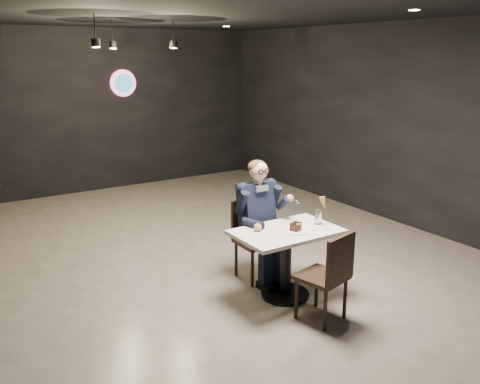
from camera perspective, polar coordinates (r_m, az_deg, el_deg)
floor at (r=6.14m, az=-4.41°, el=-9.11°), size 9.00×9.00×0.00m
wall_sign at (r=10.04m, az=-12.99°, el=11.83°), size 0.50×0.06×0.50m
pendant_lights at (r=7.44m, az=-12.61°, el=17.60°), size 1.40×1.20×0.36m
main_table at (r=5.47m, az=5.15°, el=-8.00°), size 1.10×0.70×0.75m
chair_far at (r=5.85m, az=1.86°, el=-5.47°), size 0.42×0.46×0.92m
chair_near at (r=5.04m, az=9.16°, el=-9.18°), size 0.52×0.55×0.92m
seated_man at (r=5.76m, az=1.88°, el=-3.05°), size 0.60×0.80×1.44m
dessert_plate at (r=5.28m, az=6.27°, el=-4.46°), size 0.22×0.22×0.01m
cake_slice at (r=5.30m, az=6.26°, el=-3.90°), size 0.13×0.11×0.07m
mint_leaf at (r=5.25m, az=6.58°, el=-3.59°), size 0.06×0.04×0.01m
sundae_glass at (r=5.54m, az=8.77°, el=-2.78°), size 0.07×0.07×0.16m
wafer_cone at (r=5.47m, az=9.36°, el=-1.22°), size 0.08×0.08×0.14m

